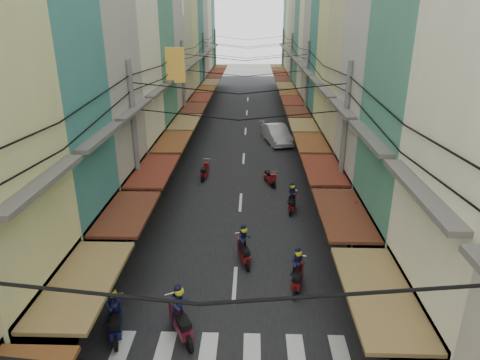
% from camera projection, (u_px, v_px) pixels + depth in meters
% --- Properties ---
extents(ground, '(160.00, 160.00, 0.00)m').
position_uv_depth(ground, '(237.00, 258.00, 18.87)').
color(ground, slate).
rests_on(ground, ground).
extents(road, '(10.00, 80.00, 0.02)m').
position_uv_depth(road, '(245.00, 137.00, 37.51)').
color(road, black).
rests_on(road, ground).
extents(sidewalk_left, '(3.00, 80.00, 0.06)m').
position_uv_depth(sidewalk_left, '(172.00, 136.00, 37.69)').
color(sidewalk_left, slate).
rests_on(sidewalk_left, ground).
extents(sidewalk_right, '(3.00, 80.00, 0.06)m').
position_uv_depth(sidewalk_right, '(319.00, 137.00, 37.32)').
color(sidewalk_right, slate).
rests_on(sidewalk_right, ground).
extents(crosswalk, '(7.55, 2.40, 0.01)m').
position_uv_depth(crosswalk, '(229.00, 360.00, 13.27)').
color(crosswalk, silver).
rests_on(crosswalk, ground).
extents(building_row_left, '(7.80, 67.67, 23.70)m').
position_uv_depth(building_row_left, '(136.00, 19.00, 31.00)').
color(building_row_left, '#BBB4AB').
rests_on(building_row_left, ground).
extents(building_row_right, '(7.80, 68.98, 22.59)m').
position_uv_depth(building_row_right, '(355.00, 24.00, 30.59)').
color(building_row_right, teal).
rests_on(building_row_right, ground).
extents(utility_poles, '(10.20, 66.13, 8.20)m').
position_uv_depth(utility_poles, '(244.00, 67.00, 30.49)').
color(utility_poles, slate).
rests_on(utility_poles, ground).
extents(white_car, '(5.72, 3.27, 1.90)m').
position_uv_depth(white_car, '(276.00, 143.00, 35.83)').
color(white_car, silver).
rests_on(white_car, ground).
extents(bicycle, '(1.79, 1.13, 1.15)m').
position_uv_depth(bicycle, '(372.00, 229.00, 21.48)').
color(bicycle, black).
rests_on(bicycle, ground).
extents(moving_scooters, '(7.13, 28.74, 2.01)m').
position_uv_depth(moving_scooters, '(234.00, 232.00, 19.95)').
color(moving_scooters, black).
rests_on(moving_scooters, ground).
extents(parked_scooters, '(13.44, 12.30, 1.00)m').
position_uv_depth(parked_scooters, '(344.00, 295.00, 15.61)').
color(parked_scooters, black).
rests_on(parked_scooters, ground).
extents(pedestrians, '(10.41, 24.13, 2.22)m').
position_uv_depth(pedestrians, '(166.00, 206.00, 21.56)').
color(pedestrians, black).
rests_on(pedestrians, ground).
extents(market_umbrella, '(2.47, 2.47, 2.60)m').
position_uv_depth(market_umbrella, '(404.00, 256.00, 14.67)').
color(market_umbrella, '#B2B2B7').
rests_on(market_umbrella, ground).
extents(traffic_sign, '(0.10, 0.68, 3.12)m').
position_uv_depth(traffic_sign, '(354.00, 220.00, 17.25)').
color(traffic_sign, slate).
rests_on(traffic_sign, ground).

